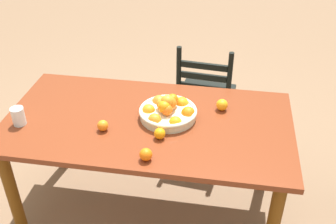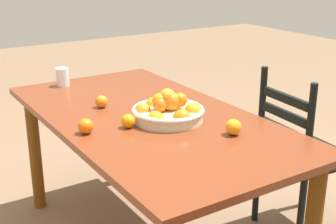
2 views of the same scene
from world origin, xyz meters
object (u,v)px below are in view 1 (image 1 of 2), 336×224
object	(u,v)px
orange_loose_1	(222,105)
chair_near_window	(205,98)
orange_loose_2	(103,126)
orange_loose_0	(160,134)
drinking_glass	(18,116)
fruit_bowl	(168,111)
orange_loose_3	(146,155)
dining_table	(148,134)

from	to	relation	value
orange_loose_1	chair_near_window	bearing A→B (deg)	102.70
orange_loose_2	orange_loose_0	bearing A→B (deg)	-3.82
chair_near_window	drinking_glass	bearing A→B (deg)	48.72
fruit_bowl	drinking_glass	distance (m)	0.86
orange_loose_1	drinking_glass	xyz separation A→B (m)	(-1.14, -0.34, 0.02)
fruit_bowl	orange_loose_3	bearing A→B (deg)	-97.07
dining_table	orange_loose_0	world-z (taller)	orange_loose_0
orange_loose_0	orange_loose_1	xyz separation A→B (m)	(0.32, 0.34, 0.00)
orange_loose_2	drinking_glass	size ratio (longest dim) A/B	0.59
orange_loose_2	orange_loose_3	world-z (taller)	orange_loose_3
orange_loose_1	orange_loose_3	world-z (taller)	orange_loose_1
fruit_bowl	orange_loose_2	xyz separation A→B (m)	(-0.34, -0.18, -0.02)
orange_loose_0	orange_loose_1	size ratio (longest dim) A/B	0.90
orange_loose_1	orange_loose_3	size ratio (longest dim) A/B	1.05
chair_near_window	orange_loose_1	world-z (taller)	chair_near_window
orange_loose_1	orange_loose_2	size ratio (longest dim) A/B	1.11
chair_near_window	orange_loose_3	bearing A→B (deg)	84.41
orange_loose_0	orange_loose_3	size ratio (longest dim) A/B	0.94
orange_loose_1	fruit_bowl	bearing A→B (deg)	-156.12
dining_table	drinking_glass	distance (m)	0.75
chair_near_window	orange_loose_0	world-z (taller)	chair_near_window
orange_loose_1	drinking_glass	size ratio (longest dim) A/B	0.66
dining_table	orange_loose_2	bearing A→B (deg)	-148.40
chair_near_window	orange_loose_1	distance (m)	0.71
chair_near_window	orange_loose_0	distance (m)	1.02
chair_near_window	drinking_glass	size ratio (longest dim) A/B	8.72
fruit_bowl	orange_loose_0	distance (m)	0.21
orange_loose_2	orange_loose_3	size ratio (longest dim) A/B	0.94
chair_near_window	fruit_bowl	world-z (taller)	chair_near_window
dining_table	fruit_bowl	world-z (taller)	fruit_bowl
orange_loose_2	orange_loose_1	bearing A→B (deg)	26.20
orange_loose_3	orange_loose_1	bearing A→B (deg)	55.99
dining_table	fruit_bowl	bearing A→B (deg)	20.81
dining_table	orange_loose_0	size ratio (longest dim) A/B	26.69
chair_near_window	orange_loose_2	bearing A→B (deg)	66.47
dining_table	orange_loose_3	distance (m)	0.38
orange_loose_0	orange_loose_2	world-z (taller)	same
orange_loose_3	fruit_bowl	bearing A→B (deg)	82.93
dining_table	fruit_bowl	size ratio (longest dim) A/B	4.93
chair_near_window	orange_loose_0	xyz separation A→B (m)	(-0.18, -0.95, 0.33)
fruit_bowl	orange_loose_0	bearing A→B (deg)	-93.21
fruit_bowl	drinking_glass	world-z (taller)	fruit_bowl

